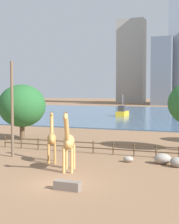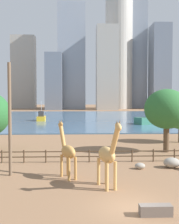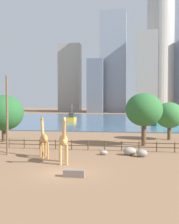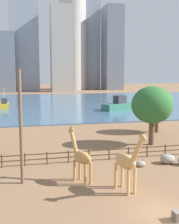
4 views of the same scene
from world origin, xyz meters
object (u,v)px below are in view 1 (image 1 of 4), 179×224
Objects in this scene: boulder_by_pole at (163,159)px; tree_center_broad at (22,106)px; giraffe_companion at (69,142)px; boulder_small at (177,162)px; feeding_trough at (67,186)px; boat_sailboat at (122,112)px; utility_pole at (12,109)px; giraffe_tall at (52,139)px; boulder_near_fence at (128,159)px.

tree_center_broad is (-20.06, 8.54, 4.10)m from boulder_by_pole.
giraffe_companion is 19.69m from tree_center_broad.
feeding_trough is at bearing -121.09° from boulder_small.
tree_center_broad is 1.18× the size of boat_sailboat.
utility_pole is 15.18m from boulder_by_pole.
giraffe_companion reaches higher than boulder_by_pole.
giraffe_companion is at bearing 113.91° from feeding_trough.
giraffe_tall is 0.49× the size of utility_pole.
boulder_by_pole is 1.61m from boulder_small.
giraffe_tall is 3.70× the size of boulder_small.
giraffe_tall reaches higher than boulder_small.
utility_pole is at bearing -172.02° from boulder_by_pole.
utility_pole is at bearing -132.65° from giraffe_companion.
boulder_near_fence is at bearing -27.57° from tree_center_broad.
boat_sailboat is (-9.52, 56.80, -1.05)m from giraffe_tall.
boulder_by_pole reaches higher than boulder_near_fence.
tree_center_broad is (-13.44, 14.22, 2.18)m from giraffe_companion.
tree_center_broad is (-15.59, 19.07, 4.28)m from feeding_trough.
feeding_trough is 25.00m from tree_center_broad.
giraffe_tall reaches higher than feeding_trough.
boulder_near_fence is (11.36, 1.69, -4.45)m from utility_pole.
feeding_trough is at bearing -40.48° from utility_pole.
boulder_by_pole is (3.07, 0.33, 0.20)m from boulder_near_fence.
tree_center_broad is (-21.45, 9.35, 4.15)m from boulder_small.
boulder_by_pole is at bearing 6.15° from boulder_near_fence.
tree_center_broad reaches higher than boulder_near_fence.
giraffe_companion is at bearing -139.33° from boulder_by_pole.
boat_sailboat reaches higher than boulder_small.
utility_pole is 56.24m from boat_sailboat.
utility_pole is at bearing -61.97° from tree_center_broad.
giraffe_companion reaches higher than boulder_near_fence.
tree_center_broad is at bearing 156.44° from boulder_small.
giraffe_companion is 8.93m from boulder_by_pole.
giraffe_tall is 10.19m from boulder_by_pole.
boulder_by_pole is at bearing 67.00° from feeding_trough.
giraffe_tall is at bearing 124.00° from feeding_trough.
utility_pole reaches higher than boulder_near_fence.
giraffe_tall is 4.91× the size of boulder_near_fence.
utility_pole is 1.27× the size of tree_center_broad.
boulder_near_fence is 3.09m from boulder_by_pole.
boulder_by_pole is 57.20m from boat_sailboat.
boulder_near_fence is 56.57m from boat_sailboat.
boat_sailboat is (-16.06, 54.23, 0.85)m from boulder_near_fence.
boulder_small is at bearing 103.78° from giraffe_companion.
boulder_by_pole is 22.18m from tree_center_broad.
tree_center_broad reaches higher than feeding_trough.
tree_center_broad reaches higher than giraffe_companion.
boat_sailboat is (-20.52, 54.71, 0.70)m from boulder_small.
utility_pole reaches higher than boulder_by_pole.
boulder_small is 11.34m from feeding_trough.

